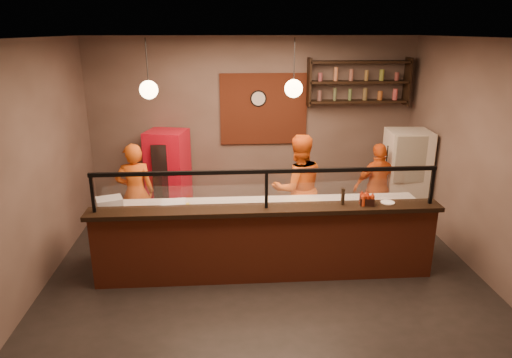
{
  "coord_description": "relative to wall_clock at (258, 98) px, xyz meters",
  "views": [
    {
      "loc": [
        -0.53,
        -5.87,
        3.29
      ],
      "look_at": [
        -0.09,
        0.3,
        1.26
      ],
      "focal_mm": 32.0,
      "sensor_mm": 36.0,
      "label": 1
    }
  ],
  "objects": [
    {
      "name": "floor",
      "position": [
        -0.1,
        -2.46,
        -2.1
      ],
      "size": [
        6.0,
        6.0,
        0.0
      ],
      "primitive_type": "plane",
      "color": "black",
      "rests_on": "ground"
    },
    {
      "name": "ceiling",
      "position": [
        -0.1,
        -2.46,
        1.1
      ],
      "size": [
        6.0,
        6.0,
        0.0
      ],
      "primitive_type": "plane",
      "rotation": [
        3.14,
        0.0,
        0.0
      ],
      "color": "#3B342D",
      "rests_on": "wall_back"
    },
    {
      "name": "wall_back",
      "position": [
        -0.1,
        0.04,
        -0.5
      ],
      "size": [
        6.0,
        0.0,
        6.0
      ],
      "primitive_type": "plane",
      "rotation": [
        1.57,
        0.0,
        0.0
      ],
      "color": "#715C53",
      "rests_on": "floor"
    },
    {
      "name": "wall_left",
      "position": [
        -3.1,
        -2.46,
        -0.5
      ],
      "size": [
        0.0,
        5.0,
        5.0
      ],
      "primitive_type": "plane",
      "rotation": [
        1.57,
        0.0,
        1.57
      ],
      "color": "#715C53",
      "rests_on": "floor"
    },
    {
      "name": "wall_right",
      "position": [
        2.9,
        -2.46,
        -0.5
      ],
      "size": [
        0.0,
        5.0,
        5.0
      ],
      "primitive_type": "plane",
      "rotation": [
        1.57,
        0.0,
        -1.57
      ],
      "color": "#715C53",
      "rests_on": "floor"
    },
    {
      "name": "wall_front",
      "position": [
        -0.1,
        -4.96,
        -0.5
      ],
      "size": [
        6.0,
        0.0,
        6.0
      ],
      "primitive_type": "plane",
      "rotation": [
        -1.57,
        0.0,
        0.0
      ],
      "color": "#715C53",
      "rests_on": "floor"
    },
    {
      "name": "brick_patch",
      "position": [
        0.1,
        0.01,
        -0.2
      ],
      "size": [
        1.6,
        0.04,
        1.3
      ],
      "primitive_type": "cube",
      "color": "maroon",
      "rests_on": "wall_back"
    },
    {
      "name": "service_counter",
      "position": [
        -0.1,
        -2.76,
        -1.6
      ],
      "size": [
        4.6,
        0.25,
        1.0
      ],
      "primitive_type": "cube",
      "color": "maroon",
      "rests_on": "floor"
    },
    {
      "name": "counter_ledge",
      "position": [
        -0.1,
        -2.76,
        -1.07
      ],
      "size": [
        4.7,
        0.37,
        0.06
      ],
      "primitive_type": "cube",
      "color": "black",
      "rests_on": "service_counter"
    },
    {
      "name": "worktop_cabinet",
      "position": [
        -0.1,
        -2.26,
        -1.68
      ],
      "size": [
        4.6,
        0.75,
        0.85
      ],
      "primitive_type": "cube",
      "color": "gray",
      "rests_on": "floor"
    },
    {
      "name": "worktop",
      "position": [
        -0.1,
        -2.26,
        -1.23
      ],
      "size": [
        4.6,
        0.75,
        0.05
      ],
      "primitive_type": "cube",
      "color": "beige",
      "rests_on": "worktop_cabinet"
    },
    {
      "name": "sneeze_guard",
      "position": [
        -0.1,
        -2.76,
        -0.73
      ],
      "size": [
        4.5,
        0.05,
        0.52
      ],
      "color": "white",
      "rests_on": "counter_ledge"
    },
    {
      "name": "wall_shelving",
      "position": [
        1.8,
        -0.14,
        0.3
      ],
      "size": [
        1.84,
        0.28,
        0.85
      ],
      "color": "black",
      "rests_on": "wall_back"
    },
    {
      "name": "wall_clock",
      "position": [
        0.0,
        0.0,
        0.0
      ],
      "size": [
        0.3,
        0.04,
        0.3
      ],
      "primitive_type": "cylinder",
      "rotation": [
        1.57,
        0.0,
        0.0
      ],
      "color": "black",
      "rests_on": "wall_back"
    },
    {
      "name": "pendant_left",
      "position": [
        -1.6,
        -2.26,
        0.45
      ],
      "size": [
        0.24,
        0.24,
        0.77
      ],
      "color": "black",
      "rests_on": "ceiling"
    },
    {
      "name": "pendant_right",
      "position": [
        0.3,
        -2.26,
        0.45
      ],
      "size": [
        0.24,
        0.24,
        0.77
      ],
      "color": "black",
      "rests_on": "ceiling"
    },
    {
      "name": "cook_left",
      "position": [
        -2.07,
        -1.35,
        -1.29
      ],
      "size": [
        0.65,
        0.48,
        1.62
      ],
      "primitive_type": "imported",
      "rotation": [
        0.0,
        0.0,
        3.31
      ],
      "color": "#D55614",
      "rests_on": "floor"
    },
    {
      "name": "cook_mid",
      "position": [
        0.52,
        -1.53,
        -1.22
      ],
      "size": [
        0.96,
        0.8,
        1.76
      ],
      "primitive_type": "imported",
      "rotation": [
        0.0,
        0.0,
        3.31
      ],
      "color": "#E15C15",
      "rests_on": "floor"
    },
    {
      "name": "cook_right",
      "position": [
        1.95,
        -1.19,
        -1.35
      ],
      "size": [
        0.93,
        0.5,
        1.51
      ],
      "primitive_type": "imported",
      "rotation": [
        0.0,
        0.0,
        3.3
      ],
      "color": "#DF5715",
      "rests_on": "floor"
    },
    {
      "name": "fridge",
      "position": [
        2.5,
        -0.97,
        -1.26
      ],
      "size": [
        0.74,
        0.7,
        1.67
      ],
      "primitive_type": "cube",
      "rotation": [
        0.0,
        0.0,
        -0.07
      ],
      "color": "beige",
      "rests_on": "floor"
    },
    {
      "name": "red_cooler",
      "position": [
        -1.67,
        -0.31,
        -1.31
      ],
      "size": [
        0.81,
        0.77,
        1.59
      ],
      "primitive_type": "cube",
      "rotation": [
        0.0,
        0.0,
        -0.24
      ],
      "color": "red",
      "rests_on": "floor"
    },
    {
      "name": "pizza_dough",
      "position": [
        0.48,
        -2.19,
        -1.19
      ],
      "size": [
        0.57,
        0.57,
        0.01
      ],
      "primitive_type": "cylinder",
      "rotation": [
        0.0,
        0.0,
        -0.02
      ],
      "color": "beige",
      "rests_on": "worktop"
    },
    {
      "name": "prep_tub_a",
      "position": [
        -2.25,
        -2.28,
        -1.11
      ],
      "size": [
        0.41,
        0.37,
        0.17
      ],
      "primitive_type": "cube",
      "rotation": [
        0.0,
        0.0,
        0.35
      ],
      "color": "silver",
      "rests_on": "worktop"
    },
    {
      "name": "prep_tub_b",
      "position": [
        -2.25,
        -2.25,
        -1.13
      ],
      "size": [
        0.27,
        0.21,
        0.13
      ],
      "primitive_type": "cube",
      "rotation": [
        0.0,
        0.0,
        -0.01
      ],
      "color": "silver",
      "rests_on": "worktop"
    },
    {
      "name": "prep_tub_c",
      "position": [
        -1.34,
        -2.46,
        -1.12
      ],
      "size": [
        0.34,
        0.28,
        0.16
      ],
      "primitive_type": "cube",
      "rotation": [
        0.0,
        0.0,
        0.07
      ],
      "color": "white",
      "rests_on": "worktop"
    },
    {
      "name": "rolling_pin",
      "position": [
        -1.31,
        -2.33,
        -1.17
      ],
      "size": [
        0.35,
        0.22,
        0.06
      ],
      "primitive_type": "cylinder",
      "rotation": [
        0.0,
        1.57,
        0.48
      ],
      "color": "yellow",
      "rests_on": "worktop"
    },
    {
      "name": "condiment_caddy",
      "position": [
        1.25,
        -2.75,
        -0.99
      ],
      "size": [
        0.2,
        0.17,
        0.1
      ],
      "primitive_type": "cube",
      "rotation": [
        0.0,
        0.0,
        -0.16
      ],
      "color": "black",
      "rests_on": "counter_ledge"
    },
    {
      "name": "pepper_mill",
      "position": [
        0.93,
        -2.71,
        -0.93
      ],
      "size": [
        0.06,
        0.06,
        0.22
      ],
      "primitive_type": "cylinder",
      "rotation": [
        0.0,
        0.0,
        -0.22
      ],
      "color": "black",
      "rests_on": "counter_ledge"
    },
    {
      "name": "small_plate",
      "position": [
        1.56,
        -2.7,
        -1.03
      ],
      "size": [
        0.24,
        0.24,
        0.01
      ],
      "primitive_type": "cylinder",
      "rotation": [
        0.0,
        0.0,
        0.36
      ],
      "color": "white",
      "rests_on": "counter_ledge"
    }
  ]
}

